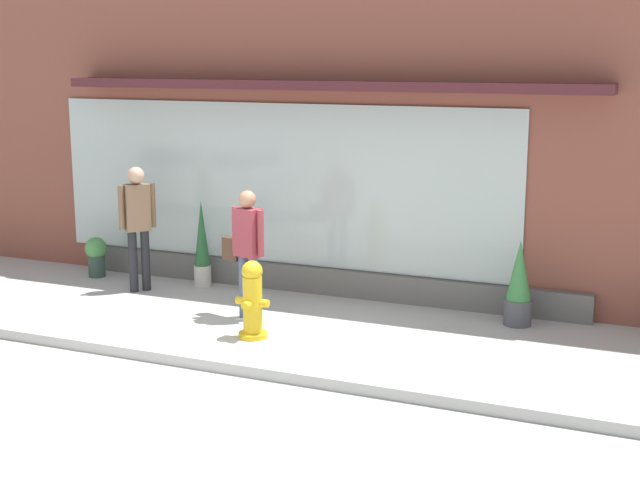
{
  "coord_description": "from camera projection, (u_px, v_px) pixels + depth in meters",
  "views": [
    {
      "loc": [
        4.61,
        -7.84,
        3.19
      ],
      "look_at": [
        0.75,
        1.2,
        1.14
      ],
      "focal_mm": 49.95,
      "sensor_mm": 36.0,
      "label": 1
    }
  ],
  "objects": [
    {
      "name": "pedestrian_passerby",
      "position": [
        138.0,
        218.0,
        12.07
      ],
      "size": [
        0.37,
        0.4,
        1.72
      ],
      "rotation": [
        0.0,
        0.0,
        3.99
      ],
      "color": "#232328",
      "rests_on": "ground_plane"
    },
    {
      "name": "potted_plant_window_center",
      "position": [
        519.0,
        285.0,
        10.62
      ],
      "size": [
        0.33,
        0.33,
        1.04
      ],
      "color": "#4C4C51",
      "rests_on": "ground_plane"
    },
    {
      "name": "pedestrian_with_handbag",
      "position": [
        247.0,
        245.0,
        10.81
      ],
      "size": [
        0.66,
        0.32,
        1.6
      ],
      "rotation": [
        0.0,
        0.0,
        2.87
      ],
      "color": "#475675",
      "rests_on": "ground_plane"
    },
    {
      "name": "potted_plant_by_entrance",
      "position": [
        202.0,
        246.0,
        12.39
      ],
      "size": [
        0.24,
        0.24,
        1.22
      ],
      "color": "#B7B2A3",
      "rests_on": "ground_plane"
    },
    {
      "name": "storefront",
      "position": [
        326.0,
        125.0,
        11.89
      ],
      "size": [
        14.0,
        0.81,
        4.64
      ],
      "color": "brown",
      "rests_on": "ground_plane"
    },
    {
      "name": "ground_plane",
      "position": [
        211.0,
        360.0,
        9.48
      ],
      "size": [
        60.0,
        60.0,
        0.0
      ],
      "primitive_type": "plane",
      "color": "#B2AFA8"
    },
    {
      "name": "curb_strip",
      "position": [
        202.0,
        361.0,
        9.29
      ],
      "size": [
        14.0,
        0.24,
        0.12
      ],
      "primitive_type": "cube",
      "color": "#B2B2AD",
      "rests_on": "ground_plane"
    },
    {
      "name": "fire_hydrant",
      "position": [
        252.0,
        300.0,
        10.16
      ],
      "size": [
        0.4,
        0.37,
        0.91
      ],
      "color": "gold",
      "rests_on": "ground_plane"
    },
    {
      "name": "potted_plant_near_hydrant",
      "position": [
        96.0,
        255.0,
        13.0
      ],
      "size": [
        0.32,
        0.32,
        0.59
      ],
      "color": "#33473D",
      "rests_on": "ground_plane"
    }
  ]
}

